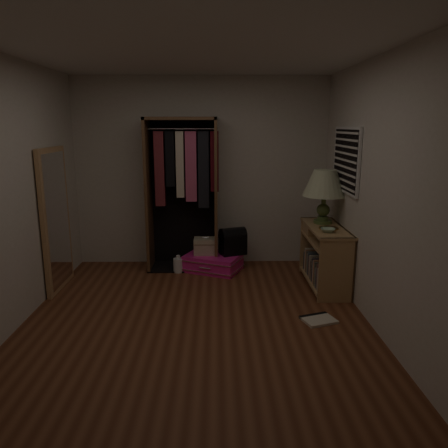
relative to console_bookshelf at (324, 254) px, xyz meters
The scene contains 13 objects.
ground 1.89m from the console_bookshelf, 146.07° to the right, with size 4.00×4.00×0.00m, color #5B2E1A.
room_walls 2.08m from the console_bookshelf, 145.87° to the right, with size 3.52×4.02×2.60m.
console_bookshelf is the anchor object (origin of this frame).
open_wardrobe 2.07m from the console_bookshelf, 157.18° to the left, with size 0.97×0.50×2.05m.
floor_mirror 3.27m from the console_bookshelf, behind, with size 0.06×0.80×1.70m.
pink_suitcase 1.51m from the console_bookshelf, 157.57° to the left, with size 0.88×0.77×0.22m.
train_case 1.59m from the console_bookshelf, 157.55° to the left, with size 0.33×0.23×0.24m.
black_bag 1.26m from the console_bookshelf, 151.55° to the left, with size 0.39×0.32×0.37m.
table_lamp 0.86m from the console_bookshelf, 88.33° to the left, with size 0.65×0.65×0.67m.
brass_tray 0.39m from the console_bookshelf, 87.90° to the right, with size 0.30×0.30×0.01m.
ceramic_bowl 0.48m from the console_bookshelf, 98.72° to the right, with size 0.17×0.17×0.04m, color #9DB99A.
white_jug 1.93m from the console_bookshelf, 164.76° to the left, with size 0.15×0.15×0.23m.
floor_book 1.13m from the console_bookshelf, 105.89° to the right, with size 0.38×0.35×0.03m.
Camera 1 is at (0.21, -4.10, 1.96)m, focal length 35.00 mm.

